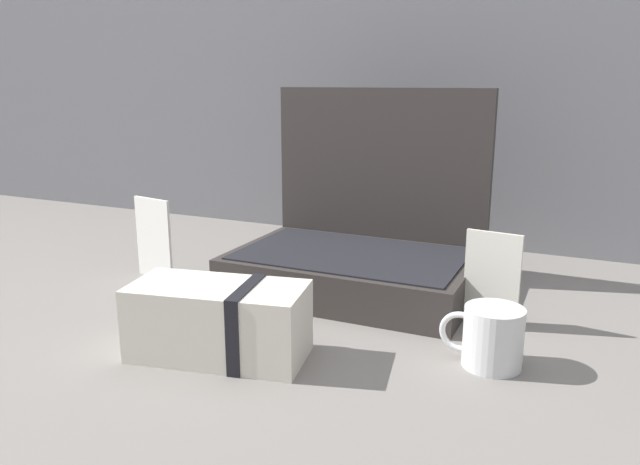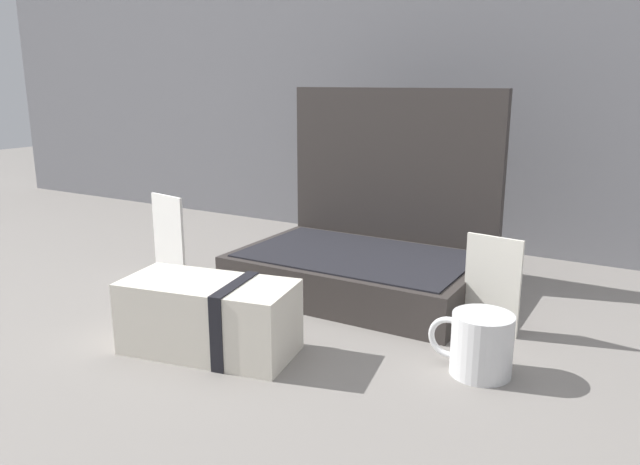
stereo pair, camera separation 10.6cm
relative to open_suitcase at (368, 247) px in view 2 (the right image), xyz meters
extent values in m
plane|color=slate|center=(-0.02, -0.15, -0.08)|extent=(6.00, 6.00, 0.00)
cube|color=#332D2B|center=(0.00, -0.05, -0.05)|extent=(0.46, 0.30, 0.08)
cube|color=black|center=(0.00, -0.05, 0.00)|extent=(0.42, 0.27, 0.00)
cube|color=#332D2B|center=(0.00, 0.11, 0.11)|extent=(0.46, 0.02, 0.39)
cube|color=silver|center=(-0.08, -0.39, -0.03)|extent=(0.28, 0.17, 0.11)
cube|color=black|center=(-0.03, -0.38, -0.03)|extent=(0.04, 0.13, 0.12)
cylinder|color=silver|center=(0.30, -0.26, -0.04)|extent=(0.09, 0.09, 0.09)
torus|color=silver|center=(0.26, -0.26, -0.04)|extent=(0.06, 0.01, 0.06)
cube|color=white|center=(-0.41, -0.13, 0.00)|extent=(0.10, 0.02, 0.17)
cube|color=silver|center=(0.27, -0.10, 0.00)|extent=(0.09, 0.02, 0.16)
camera|label=1|loc=(0.42, -1.11, 0.32)|focal=34.22mm
camera|label=2|loc=(0.51, -1.06, 0.32)|focal=34.22mm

